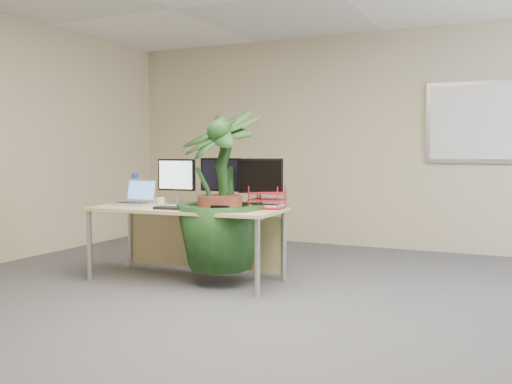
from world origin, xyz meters
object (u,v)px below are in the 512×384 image
at_px(monitor_left, 177,178).
at_px(floor_plant, 220,203).
at_px(monitor_right, 221,178).
at_px(laptop, 137,198).
at_px(desk, 191,222).

bearing_deg(monitor_left, floor_plant, -21.12).
height_order(monitor_left, monitor_right, monitor_right).
distance_m(monitor_right, laptop, 0.89).
relative_size(desk, monitor_right, 4.02).
bearing_deg(desk, monitor_right, 41.47).
distance_m(desk, monitor_left, 0.49).
xyz_separation_m(monitor_left, monitor_right, (0.47, 0.05, 0.01)).
bearing_deg(monitor_right, monitor_left, -174.34).
distance_m(floor_plant, monitor_right, 0.38).
xyz_separation_m(desk, monitor_right, (0.22, 0.19, 0.41)).
relative_size(desk, laptop, 5.16).
height_order(monitor_left, laptop, monitor_left).
bearing_deg(desk, monitor_left, 150.31).
bearing_deg(monitor_right, laptop, -167.31).
distance_m(monitor_left, monitor_right, 0.47).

